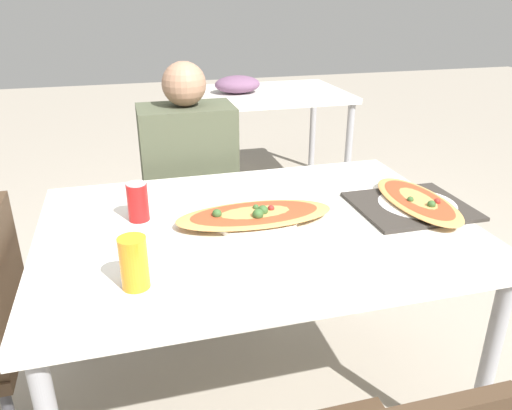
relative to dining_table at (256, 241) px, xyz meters
name	(u,v)px	position (x,y,z in m)	size (l,w,h in m)	color
ground_plane	(256,399)	(0.00, 0.00, -0.67)	(14.00, 14.00, 0.00)	#9E9384
dining_table	(256,241)	(0.00, 0.00, 0.00)	(1.34, 0.95, 0.74)	silver
chair_far_seated	(188,199)	(-0.12, 0.80, -0.17)	(0.40, 0.40, 0.87)	#3F2D1E
person_seated	(189,171)	(-0.12, 0.69, 0.01)	(0.40, 0.28, 1.15)	#2D2D38
pizza_main	(256,216)	(0.00, 0.01, 0.09)	(0.51, 0.27, 0.06)	white
soda_can	(138,202)	(-0.35, 0.12, 0.13)	(0.07, 0.07, 0.12)	red
drink_glass	(134,263)	(-0.38, -0.28, 0.13)	(0.07, 0.07, 0.14)	orange
serving_tray	(411,206)	(0.54, -0.02, 0.07)	(0.37, 0.32, 0.01)	#332D28
pizza_second	(418,202)	(0.56, -0.02, 0.08)	(0.26, 0.44, 0.05)	white
background_table	(262,100)	(0.61, 2.08, 0.01)	(1.10, 0.80, 0.86)	silver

